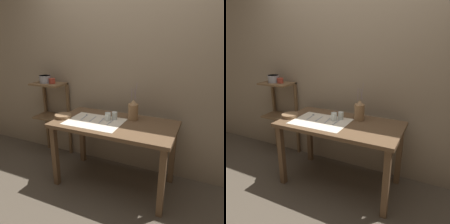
# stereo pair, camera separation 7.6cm
# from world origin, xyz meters

# --- Properties ---
(ground_plane) EXTENTS (12.00, 12.00, 0.00)m
(ground_plane) POSITION_xyz_m (0.00, 0.00, 0.00)
(ground_plane) COLOR brown
(stone_wall_back) EXTENTS (7.00, 0.06, 2.40)m
(stone_wall_back) POSITION_xyz_m (0.00, 0.47, 1.20)
(stone_wall_back) COLOR gray
(stone_wall_back) RESTS_ON ground_plane
(wooden_table) EXTENTS (1.35, 0.72, 0.78)m
(wooden_table) POSITION_xyz_m (0.00, 0.00, 0.67)
(wooden_table) COLOR brown
(wooden_table) RESTS_ON ground_plane
(wooden_shelf_unit) EXTENTS (0.45, 0.30, 1.09)m
(wooden_shelf_unit) POSITION_xyz_m (-1.10, 0.31, 0.75)
(wooden_shelf_unit) COLOR brown
(wooden_shelf_unit) RESTS_ON ground_plane
(linen_cloth) EXTENTS (0.62, 0.45, 0.00)m
(linen_cloth) POSITION_xyz_m (-0.21, -0.06, 0.78)
(linen_cloth) COLOR beige
(linen_cloth) RESTS_ON wooden_table
(pitcher_with_flowers) EXTENTS (0.11, 0.11, 0.43)m
(pitcher_with_flowers) POSITION_xyz_m (0.16, 0.17, 0.89)
(pitcher_with_flowers) COLOR olive
(pitcher_with_flowers) RESTS_ON wooden_table
(wooden_bowl) EXTENTS (0.19, 0.19, 0.04)m
(wooden_bowl) POSITION_xyz_m (-0.62, -0.10, 0.80)
(wooden_bowl) COLOR brown
(wooden_bowl) RESTS_ON wooden_table
(glass_tumbler_near) EXTENTS (0.07, 0.07, 0.09)m
(glass_tumbler_near) POSITION_xyz_m (-0.09, 0.02, 0.83)
(glass_tumbler_near) COLOR silver
(glass_tumbler_near) RESTS_ON wooden_table
(glass_tumbler_far) EXTENTS (0.06, 0.06, 0.09)m
(glass_tumbler_far) POSITION_xyz_m (-0.04, 0.09, 0.83)
(glass_tumbler_far) COLOR silver
(glass_tumbler_far) RESTS_ON wooden_table
(spoon_outer) EXTENTS (0.04, 0.18, 0.02)m
(spoon_outer) POSITION_xyz_m (-0.39, 0.04, 0.79)
(spoon_outer) COLOR #939399
(spoon_outer) RESTS_ON wooden_table
(knife_center) EXTENTS (0.02, 0.17, 0.00)m
(knife_center) POSITION_xyz_m (-0.27, -0.01, 0.78)
(knife_center) COLOR #939399
(knife_center) RESTS_ON wooden_table
(fork_outer) EXTENTS (0.03, 0.17, 0.00)m
(fork_outer) POSITION_xyz_m (-0.15, -0.01, 0.78)
(fork_outer) COLOR #939399
(fork_outer) RESTS_ON wooden_table
(fork_inner) EXTENTS (0.01, 0.17, 0.00)m
(fork_inner) POSITION_xyz_m (-0.04, -0.02, 0.78)
(fork_inner) COLOR #939399
(fork_inner) RESTS_ON wooden_table
(metal_pot_large) EXTENTS (0.16, 0.16, 0.10)m
(metal_pot_large) POSITION_xyz_m (-1.15, 0.27, 1.14)
(metal_pot_large) COLOR #939399
(metal_pot_large) RESTS_ON wooden_shelf_unit
(metal_pot_small) EXTENTS (0.09, 0.09, 0.07)m
(metal_pot_small) POSITION_xyz_m (-1.04, 0.27, 1.13)
(metal_pot_small) COLOR #9E3828
(metal_pot_small) RESTS_ON wooden_shelf_unit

